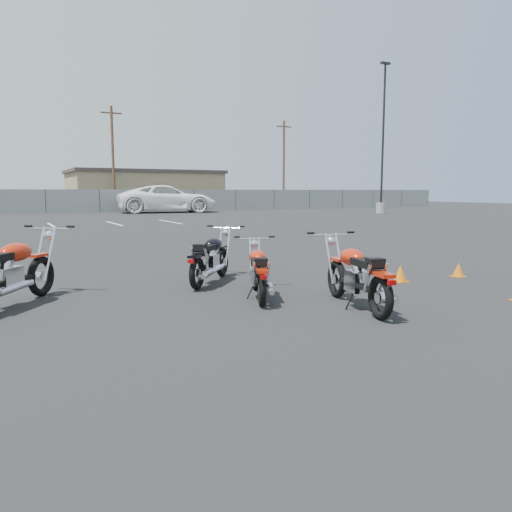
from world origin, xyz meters
name	(u,v)px	position (x,y,z in m)	size (l,w,h in m)	color
ground	(263,306)	(0.00, 0.00, 0.00)	(120.00, 120.00, 0.00)	black
motorcycle_front_red	(9,272)	(-3.26, 1.60, 0.51)	(1.72, 2.05, 1.11)	black
motorcycle_second_black	(211,258)	(0.03, 2.07, 0.45)	(1.62, 1.75, 0.99)	black
motorcycle_third_red	(259,272)	(0.21, 0.52, 0.41)	(1.07, 1.79, 0.89)	black
motorcycle_rear_red	(358,276)	(1.15, -0.72, 0.46)	(0.93, 2.07, 1.02)	black
training_cone_near	(400,273)	(3.17, 0.55, 0.15)	(0.26, 0.26, 0.31)	orange
training_cone_extra	(459,270)	(4.58, 0.45, 0.14)	(0.23, 0.23, 0.28)	orange
light_pole_east	(382,174)	(22.48, 22.96, 2.92)	(0.80, 0.70, 11.00)	#989490
chainlink_fence	(45,201)	(0.00, 35.00, 0.90)	(80.06, 0.06, 1.80)	slate
tan_building_east	(144,189)	(10.00, 44.00, 1.86)	(14.40, 9.40, 3.70)	#958460
utility_pole_c	(113,156)	(6.00, 39.00, 4.69)	(1.80, 0.24, 9.00)	#4D3324
utility_pole_d	(284,162)	(24.00, 40.00, 4.69)	(1.80, 0.24, 9.00)	#4D3324
parking_line_stripes	(18,226)	(-2.50, 20.00, 0.00)	(15.12, 4.00, 0.01)	silver
white_van	(167,191)	(8.58, 31.81, 1.68)	(8.82, 3.53, 3.35)	white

